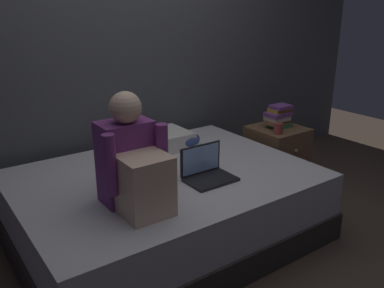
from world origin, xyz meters
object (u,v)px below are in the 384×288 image
object	(u,v)px
laptop	(207,171)
clothes_pile	(182,140)
bed	(165,206)
book_stack	(279,116)
nightstand	(276,156)
pillow	(155,142)
mug	(278,129)
person_sitting	(133,165)

from	to	relation	value
laptop	clothes_pile	bearing A→B (deg)	70.02
bed	book_stack	world-z (taller)	book_stack
book_stack	clothes_pile	xyz separation A→B (m)	(-0.90, 0.20, -0.10)
nightstand	pillow	xyz separation A→B (m)	(-1.11, 0.27, 0.29)
laptop	mug	world-z (taller)	laptop
pillow	laptop	bearing A→B (deg)	-91.09
bed	clothes_pile	bearing A→B (deg)	43.64
laptop	book_stack	xyz separation A→B (m)	(1.13, 0.43, 0.10)
book_stack	person_sitting	bearing A→B (deg)	-164.03
nightstand	laptop	bearing A→B (deg)	-159.47
bed	person_sitting	distance (m)	0.70
bed	pillow	bearing A→B (deg)	67.25
nightstand	person_sitting	bearing A→B (deg)	-164.26
bed	clothes_pile	xyz separation A→B (m)	(0.40, 0.38, 0.31)
person_sitting	pillow	size ratio (longest dim) A/B	1.17
laptop	book_stack	distance (m)	1.22
bed	book_stack	xyz separation A→B (m)	(1.31, 0.19, 0.40)
person_sitting	book_stack	bearing A→B (deg)	15.97
nightstand	clothes_pile	distance (m)	0.96
person_sitting	laptop	world-z (taller)	person_sitting
bed	laptop	xyz separation A→B (m)	(0.18, -0.24, 0.31)
pillow	mug	distance (m)	1.06
person_sitting	bed	bearing A→B (deg)	37.57
person_sitting	laptop	bearing A→B (deg)	5.45
nightstand	book_stack	size ratio (longest dim) A/B	2.35
person_sitting	mug	xyz separation A→B (m)	(1.55, 0.35, -0.15)
bed	laptop	world-z (taller)	laptop
laptop	nightstand	bearing A→B (deg)	20.53
nightstand	mug	world-z (taller)	mug
nightstand	pillow	bearing A→B (deg)	166.30
laptop	book_stack	world-z (taller)	book_stack
pillow	nightstand	bearing A→B (deg)	-13.70
mug	person_sitting	bearing A→B (deg)	-167.14
bed	laptop	bearing A→B (deg)	-54.05
pillow	book_stack	world-z (taller)	book_stack
person_sitting	clothes_pile	bearing A→B (deg)	40.81
laptop	mug	bearing A→B (deg)	16.85
person_sitting	clothes_pile	world-z (taller)	person_sitting
person_sitting	book_stack	world-z (taller)	person_sitting
bed	mug	size ratio (longest dim) A/B	22.22
nightstand	mug	xyz separation A→B (m)	(-0.13, -0.12, 0.32)
laptop	mug	size ratio (longest dim) A/B	3.56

